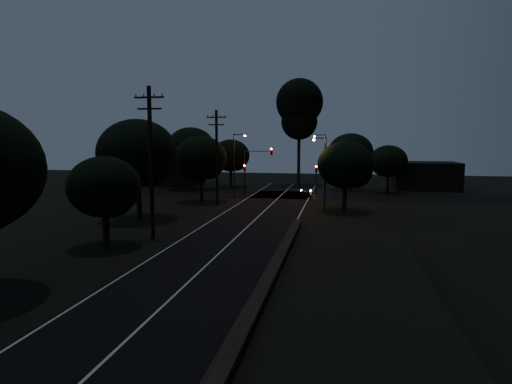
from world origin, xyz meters
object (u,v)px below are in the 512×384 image
(utility_pole_far, at_px, (217,156))
(streetlight_b, at_px, (323,160))
(streetlight_a, at_px, (236,161))
(streetlight_c, at_px, (323,168))
(car, at_px, (306,192))
(utility_pole_mid, at_px, (151,160))
(signal_mast, at_px, (257,163))
(signal_right, at_px, (316,175))
(signal_left, at_px, (245,174))
(tall_pine, at_px, (299,109))

(utility_pole_far, height_order, streetlight_b, utility_pole_far)
(streetlight_a, height_order, streetlight_c, streetlight_a)
(streetlight_b, height_order, car, streetlight_b)
(utility_pole_mid, xyz_separation_m, streetlight_a, (0.69, 23.00, -1.10))
(utility_pole_far, xyz_separation_m, streetlight_b, (11.31, 12.00, -0.85))
(utility_pole_far, bearing_deg, streetlight_b, 46.70)
(streetlight_b, bearing_deg, signal_mast, -154.01)
(signal_right, height_order, streetlight_a, streetlight_a)
(utility_pole_mid, height_order, car, utility_pole_mid)
(utility_pole_mid, distance_m, signal_mast, 25.22)
(streetlight_b, bearing_deg, signal_left, -157.95)
(streetlight_b, bearing_deg, utility_pole_far, -133.30)
(signal_right, distance_m, signal_mast, 7.66)
(utility_pole_mid, height_order, signal_left, utility_pole_mid)
(signal_right, height_order, car, signal_right)
(streetlight_b, bearing_deg, utility_pole_mid, -111.30)
(utility_pole_far, xyz_separation_m, signal_left, (1.40, 7.99, -2.65))
(streetlight_a, bearing_deg, car, 21.50)
(tall_pine, xyz_separation_m, streetlight_a, (-6.31, -17.00, -7.58))
(tall_pine, xyz_separation_m, signal_left, (-5.60, -15.01, -9.37))
(signal_mast, xyz_separation_m, streetlight_c, (8.74, -9.99, 0.01))
(signal_right, bearing_deg, streetlight_b, 80.00)
(utility_pole_mid, bearing_deg, utility_pole_far, 90.00)
(signal_right, xyz_separation_m, streetlight_a, (-9.91, -1.99, 1.80))
(streetlight_a, height_order, streetlight_b, same)
(streetlight_a, height_order, car, streetlight_a)
(utility_pole_far, relative_size, car, 3.33)
(utility_pole_mid, height_order, tall_pine, tall_pine)
(utility_pole_far, height_order, signal_left, utility_pole_far)
(utility_pole_mid, relative_size, tall_pine, 0.65)
(utility_pole_far, bearing_deg, signal_mast, 68.89)
(signal_mast, height_order, streetlight_a, streetlight_a)
(signal_mast, bearing_deg, signal_left, -179.87)
(signal_left, height_order, signal_mast, signal_mast)
(streetlight_b, bearing_deg, streetlight_c, -87.86)
(utility_pole_mid, distance_m, signal_left, 25.19)
(utility_pole_far, bearing_deg, streetlight_c, -9.60)
(tall_pine, height_order, signal_left, tall_pine)
(tall_pine, bearing_deg, signal_left, -110.46)
(utility_pole_far, height_order, car, utility_pole_far)
(signal_left, bearing_deg, signal_mast, 0.13)
(tall_pine, distance_m, streetlight_c, 26.65)
(utility_pole_far, height_order, streetlight_a, utility_pole_far)
(streetlight_b, bearing_deg, signal_right, -100.00)
(streetlight_a, relative_size, car, 2.54)
(streetlight_a, bearing_deg, signal_mast, 39.77)
(utility_pole_far, relative_size, streetlight_b, 1.31)
(utility_pole_far, xyz_separation_m, car, (9.20, 9.35, -4.95))
(utility_pole_mid, distance_m, car, 28.39)
(signal_left, bearing_deg, utility_pole_far, -99.94)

